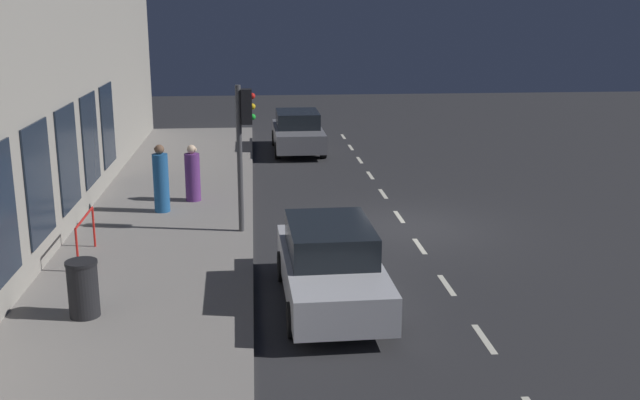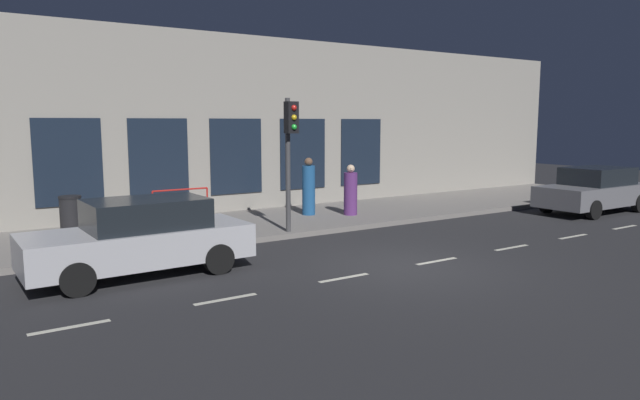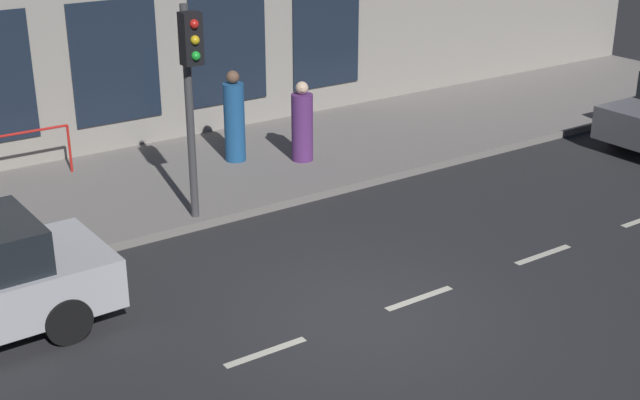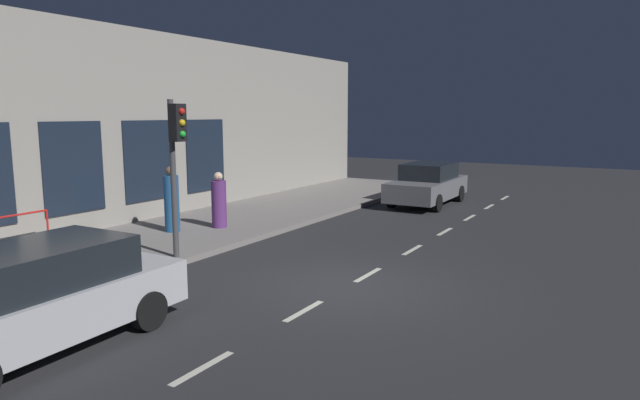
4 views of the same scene
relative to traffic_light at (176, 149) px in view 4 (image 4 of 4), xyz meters
name	(u,v)px [view 4 (image 4 of 4)]	position (x,y,z in m)	size (l,w,h in m)	color
ground_plane	(346,287)	(-4.16, -0.42, -2.68)	(60.00, 60.00, 0.00)	#28282B
sidewalk	(133,246)	(2.09, -0.42, -2.61)	(4.50, 32.00, 0.15)	gray
building_facade	(64,131)	(4.64, -0.42, 0.33)	(0.65, 32.00, 6.03)	gray
lane_centre_line	(368,275)	(-4.16, -1.42, -2.68)	(0.12, 27.20, 0.01)	beige
traffic_light	(176,149)	(0.00, 0.00, 0.00)	(0.48, 0.32, 3.64)	#424244
parked_car_0	(428,184)	(-1.96, -11.16, -1.89)	(1.98, 4.48, 1.58)	slate
parked_car_1	(37,298)	(-1.66, 4.54, -1.89)	(1.97, 4.53, 1.58)	#B7B7BC
pedestrian_0	(219,202)	(1.54, -3.16, -1.79)	(0.57, 0.57, 1.63)	#5B2D70
pedestrian_1	(172,202)	(2.30, -2.03, -1.68)	(0.57, 0.57, 1.86)	#1E5189
red_railing	(13,226)	(3.52, 1.83, -1.83)	(0.05, 1.77, 0.97)	red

